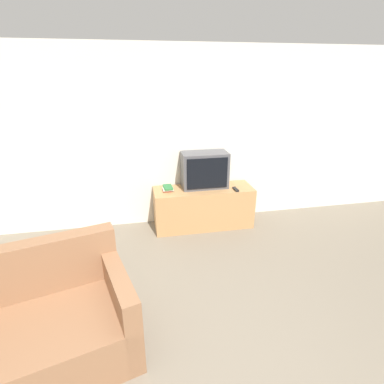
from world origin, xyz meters
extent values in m
cube|color=silver|center=(0.00, 3.03, 1.30)|extent=(9.00, 0.06, 2.60)
cube|color=tan|center=(0.61, 2.73, 0.31)|extent=(1.48, 0.51, 0.61)
cube|color=#4C4C51|center=(0.63, 2.81, 0.88)|extent=(0.67, 0.35, 0.53)
cube|color=black|center=(0.63, 2.63, 0.88)|extent=(0.59, 0.01, 0.45)
cube|color=#8C6042|center=(-1.31, 0.62, 0.21)|extent=(1.83, 1.31, 0.43)
cube|color=#8C6042|center=(-1.41, 0.98, 0.68)|extent=(1.63, 0.59, 0.49)
cube|color=#8C6042|center=(-0.58, 0.81, 0.35)|extent=(0.37, 0.91, 0.70)
cube|color=#B72D28|center=(0.07, 2.76, 0.62)|extent=(0.13, 0.17, 0.02)
cube|color=silver|center=(0.08, 2.74, 0.64)|extent=(0.16, 0.16, 0.02)
cube|color=#2D753D|center=(0.08, 2.75, 0.66)|extent=(0.13, 0.22, 0.02)
cube|color=black|center=(1.05, 2.58, 0.62)|extent=(0.05, 0.17, 0.02)
camera|label=1|loc=(-0.36, -1.32, 2.22)|focal=28.00mm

